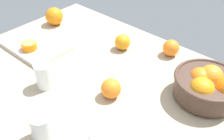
{
  "coord_description": "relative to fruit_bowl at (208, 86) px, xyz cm",
  "views": [
    {
      "loc": [
        50.78,
        -52.42,
        63.27
      ],
      "look_at": [
        1.77,
        2.33,
        6.52
      ],
      "focal_mm": 42.23,
      "sensor_mm": 36.0,
      "label": 1
    }
  ],
  "objects": [
    {
      "name": "ground_plane",
      "position": [
        -30.36,
        -18.29,
        -6.96
      ],
      "size": [
        124.01,
        84.13,
        3.0
      ],
      "primitive_type": "cube",
      "color": "tan"
    },
    {
      "name": "fruit_bowl",
      "position": [
        0.0,
        0.0,
        0.0
      ],
      "size": [
        22.63,
        22.63,
        11.3
      ],
      "color": "#473328",
      "rests_on": "ground_plane"
    },
    {
      "name": "juice_glass",
      "position": [
        -45.94,
        -32.54,
        -1.08
      ],
      "size": [
        6.52,
        6.52,
        9.57
      ],
      "color": "white",
      "rests_on": "ground_plane"
    },
    {
      "name": "second_glass",
      "position": [
        -27.28,
        -47.08,
        -1.46
      ],
      "size": [
        6.97,
        6.97,
        9.33
      ],
      "color": "white",
      "rests_on": "ground_plane"
    },
    {
      "name": "cutting_board",
      "position": [
        -70.83,
        -19.82,
        -4.55
      ],
      "size": [
        29.73,
        19.99,
        1.82
      ],
      "primitive_type": "cube",
      "rotation": [
        0.0,
        0.0,
        0.01
      ],
      "color": "beige",
      "rests_on": "ground_plane"
    },
    {
      "name": "orange_half_0",
      "position": [
        -68.62,
        -23.81,
        -2.03
      ],
      "size": [
        6.57,
        6.57,
        3.27
      ],
      "color": "orange",
      "rests_on": "cutting_board"
    },
    {
      "name": "loose_orange_1",
      "position": [
        -81.21,
        -0.43,
        -1.13
      ],
      "size": [
        8.67,
        8.67,
        8.67
      ],
      "primitive_type": "sphere",
      "color": "orange",
      "rests_on": "ground_plane"
    },
    {
      "name": "loose_orange_2",
      "position": [
        -41.04,
        4.72,
        -2.07
      ],
      "size": [
        6.78,
        6.78,
        6.78
      ],
      "primitive_type": "sphere",
      "color": "orange",
      "rests_on": "ground_plane"
    },
    {
      "name": "loose_orange_3",
      "position": [
        -24.63,
        -20.97,
        -1.98
      ],
      "size": [
        6.96,
        6.96,
        6.96
      ],
      "primitive_type": "sphere",
      "color": "orange",
      "rests_on": "ground_plane"
    },
    {
      "name": "loose_orange_4",
      "position": [
        -22.97,
        14.65,
        -2.01
      ],
      "size": [
        6.9,
        6.9,
        6.9
      ],
      "primitive_type": "sphere",
      "color": "orange",
      "rests_on": "ground_plane"
    }
  ]
}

